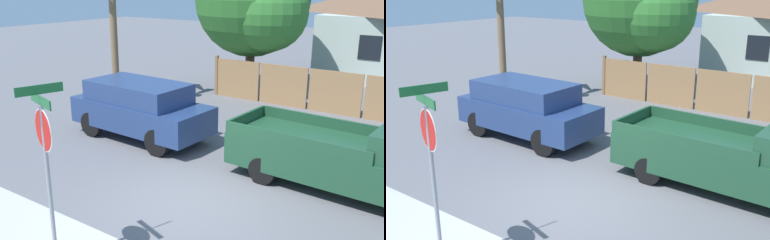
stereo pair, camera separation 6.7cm
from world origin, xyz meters
The scene contains 5 objects.
ground_plane centered at (0.00, 0.00, 0.00)m, with size 80.00×80.00×0.00m, color slate.
oak_tree centered at (-3.83, 10.07, 3.91)m, with size 5.15×4.90×6.47m.
red_suv centered at (-3.76, 2.64, 0.98)m, with size 4.55×2.05×1.79m.
orange_pickup centered at (2.85, 2.63, 0.84)m, with size 5.63×2.15×1.73m.
stop_sign centered at (-0.57, -3.17, 2.15)m, with size 0.81×0.73×3.19m.
Camera 2 is at (5.35, -7.26, 4.71)m, focal length 42.00 mm.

